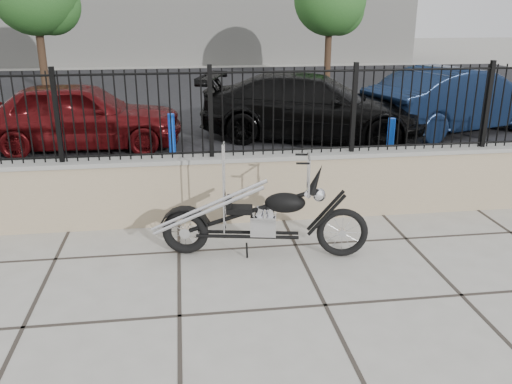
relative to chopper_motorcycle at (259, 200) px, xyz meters
The scene contains 10 objects.
ground_plane 1.56m from the chopper_motorcycle, 68.53° to the right, with size 90.00×90.00×0.00m, color #99968E.
parking_lot 11.25m from the chopper_motorcycle, 87.41° to the left, with size 30.00×30.00×0.00m, color black.
retaining_wall 1.34m from the chopper_motorcycle, 67.29° to the left, with size 14.00×0.36×0.96m, color gray.
iron_fence 1.56m from the chopper_motorcycle, 67.29° to the left, with size 14.00×0.08×1.20m, color black.
chopper_motorcycle is the anchor object (origin of this frame).
car_red 6.49m from the chopper_motorcycle, 117.81° to the left, with size 1.72×4.27×1.45m, color #4C0A0D.
car_black 6.33m from the chopper_motorcycle, 70.71° to the left, with size 2.07×5.09×1.48m, color black.
car_blue 8.48m from the chopper_motorcycle, 47.22° to the left, with size 1.65×4.74×1.56m, color #0D1A32.
bollard_a 4.10m from the chopper_motorcycle, 105.30° to the left, with size 0.13×0.13×1.05m, color #0C17C0.
bollard_b 3.98m from the chopper_motorcycle, 46.12° to the left, with size 0.13×0.13×1.07m, color #0B44B1.
Camera 1 is at (-1.39, -4.77, 2.95)m, focal length 38.00 mm.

